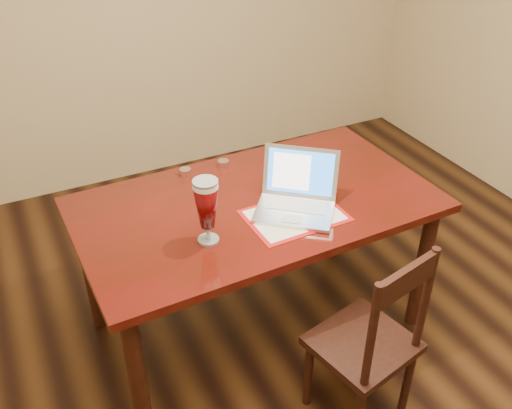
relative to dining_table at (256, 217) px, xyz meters
name	(u,v)px	position (x,y,z in m)	size (l,w,h in m)	color
ground	(318,394)	(0.06, -0.57, -0.73)	(5.00, 5.00, 0.00)	black
room_shell	(350,41)	(0.06, -0.57, 1.03)	(4.51, 5.01, 2.71)	tan
dining_table	(256,217)	(0.00, 0.00, 0.00)	(1.77, 1.03, 1.12)	#4F0C0A
dining_chair	(369,343)	(0.19, -0.74, -0.27)	(0.49, 0.47, 0.97)	black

